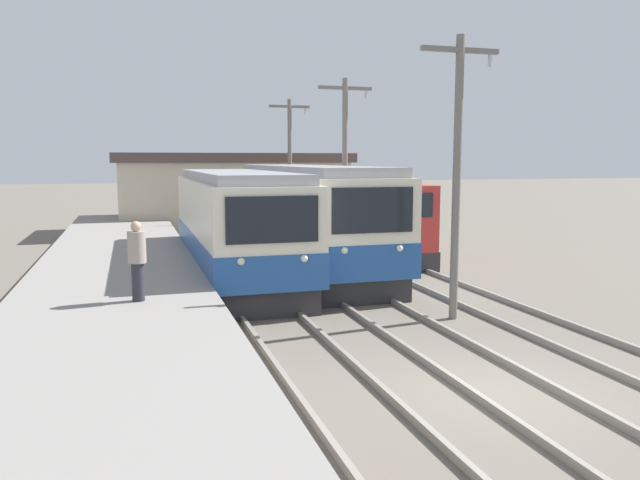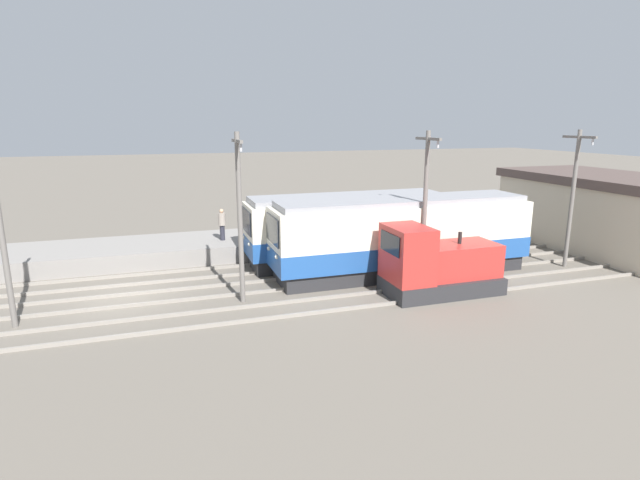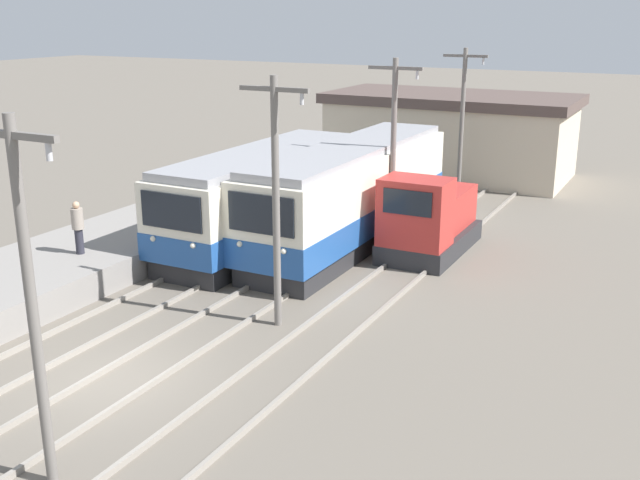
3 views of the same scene
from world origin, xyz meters
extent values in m
plane|color=#665E54|center=(0.00, 0.00, 0.00)|extent=(200.00, 200.00, 0.00)
cube|color=gray|center=(-6.25, 0.00, 0.45)|extent=(4.50, 54.00, 0.90)
cube|color=gray|center=(-3.32, 0.00, 0.07)|extent=(0.10, 60.00, 0.14)
cube|color=gray|center=(-1.88, 0.00, 0.07)|extent=(0.10, 60.00, 0.14)
cube|color=gray|center=(-0.52, 0.00, 0.07)|extent=(0.10, 60.00, 0.14)
cube|color=gray|center=(0.92, 0.00, 0.07)|extent=(0.10, 60.00, 0.14)
cube|color=gray|center=(2.48, 0.00, 0.07)|extent=(0.10, 60.00, 0.14)
cube|color=gray|center=(3.92, 0.00, 0.07)|extent=(0.10, 60.00, 0.14)
cube|color=#28282B|center=(-2.60, 10.84, 0.35)|extent=(2.58, 10.01, 0.70)
cube|color=silver|center=(-2.60, 10.84, 1.97)|extent=(2.80, 10.43, 2.54)
cube|color=#235199|center=(-2.60, 10.84, 1.16)|extent=(2.84, 10.47, 0.91)
cube|color=black|center=(-2.60, 5.60, 2.48)|extent=(2.24, 0.06, 1.12)
sphere|color=silver|center=(-3.37, 5.59, 1.51)|extent=(0.18, 0.18, 0.18)
sphere|color=silver|center=(-1.83, 5.59, 1.51)|extent=(0.18, 0.18, 0.18)
cube|color=#939399|center=(-2.60, 10.84, 3.38)|extent=(2.46, 10.01, 0.28)
cube|color=#28282B|center=(0.20, 12.51, 0.35)|extent=(2.58, 11.97, 0.70)
cube|color=silver|center=(0.20, 12.51, 2.05)|extent=(2.80, 12.47, 2.70)
cube|color=#235199|center=(0.20, 12.51, 1.19)|extent=(2.84, 12.51, 0.97)
cube|color=black|center=(0.20, 6.25, 2.59)|extent=(2.24, 0.06, 1.19)
sphere|color=silver|center=(-0.57, 6.24, 1.56)|extent=(0.18, 0.18, 0.18)
sphere|color=silver|center=(0.97, 6.24, 1.56)|extent=(0.18, 0.18, 0.18)
cube|color=#939399|center=(0.20, 12.51, 3.54)|extent=(2.46, 11.97, 0.28)
cube|color=#28282B|center=(3.20, 12.89, 0.35)|extent=(2.40, 4.92, 0.70)
cube|color=#B22D28|center=(3.20, 11.21, 1.85)|extent=(2.28, 1.57, 2.30)
cube|color=black|center=(3.20, 10.41, 2.36)|extent=(1.68, 0.04, 0.83)
cube|color=#B22D28|center=(3.20, 13.67, 1.40)|extent=(1.92, 3.24, 1.40)
cylinder|color=black|center=(3.20, 13.67, 2.35)|extent=(0.16, 0.16, 0.50)
cylinder|color=slate|center=(1.70, -3.53, 3.39)|extent=(0.20, 0.20, 6.78)
cylinder|color=slate|center=(1.70, 4.63, 3.39)|extent=(0.20, 0.20, 6.78)
cube|color=slate|center=(1.70, 4.63, 6.43)|extent=(2.00, 0.12, 0.12)
cylinder|color=#B2B2B7|center=(2.50, 4.63, 6.23)|extent=(0.10, 0.10, 0.30)
cylinder|color=slate|center=(1.70, 12.79, 3.39)|extent=(0.20, 0.20, 6.78)
cube|color=slate|center=(1.70, 12.79, 6.43)|extent=(2.00, 0.12, 0.12)
cylinder|color=#B2B2B7|center=(2.50, 12.79, 6.23)|extent=(0.10, 0.10, 0.30)
cylinder|color=slate|center=(1.70, 20.96, 3.39)|extent=(0.20, 0.20, 6.78)
cube|color=slate|center=(1.70, 20.96, 6.43)|extent=(2.00, 0.12, 0.12)
cylinder|color=#B2B2B7|center=(2.50, 20.96, 6.23)|extent=(0.10, 0.10, 0.30)
cylinder|color=#282833|center=(-5.71, 4.82, 1.31)|extent=(0.26, 0.26, 0.82)
cylinder|color=gray|center=(-5.71, 4.82, 2.05)|extent=(0.38, 0.38, 0.67)
sphere|color=tan|center=(-5.71, 4.82, 2.50)|extent=(0.22, 0.22, 0.22)
cube|color=beige|center=(-0.39, 26.00, 1.86)|extent=(12.00, 6.00, 3.73)
cube|color=#51423D|center=(-0.39, 26.00, 3.98)|extent=(12.60, 6.30, 0.50)
camera|label=1|loc=(-5.79, -8.75, 3.89)|focal=35.00mm
camera|label=2|loc=(20.87, 1.63, 7.12)|focal=28.00mm
camera|label=3|loc=(11.54, -11.79, 8.32)|focal=42.00mm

